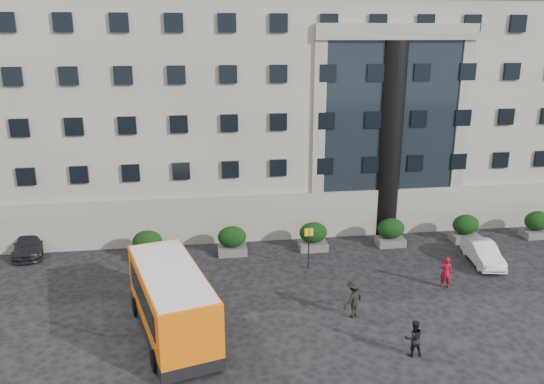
{
  "coord_description": "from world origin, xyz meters",
  "views": [
    {
      "loc": [
        -0.76,
        -23.22,
        13.34
      ],
      "look_at": [
        3.25,
        4.45,
        5.0
      ],
      "focal_mm": 35.0,
      "sensor_mm": 36.0,
      "label": 1
    }
  ],
  "objects": [
    {
      "name": "ground",
      "position": [
        0.0,
        0.0,
        0.0
      ],
      "size": [
        120.0,
        120.0,
        0.0
      ],
      "primitive_type": "plane",
      "color": "black",
      "rests_on": "ground"
    },
    {
      "name": "civic_building",
      "position": [
        6.0,
        22.0,
        9.0
      ],
      "size": [
        44.0,
        24.0,
        18.0
      ],
      "primitive_type": "cube",
      "color": "gray",
      "rests_on": "ground"
    },
    {
      "name": "entrance_column",
      "position": [
        12.0,
        10.3,
        6.5
      ],
      "size": [
        1.8,
        1.8,
        13.0
      ],
      "primitive_type": "cylinder",
      "color": "black",
      "rests_on": "ground"
    },
    {
      "name": "hedge_a",
      "position": [
        -4.0,
        7.8,
        0.93
      ],
      "size": [
        1.8,
        1.26,
        1.84
      ],
      "color": "#545351",
      "rests_on": "ground"
    },
    {
      "name": "hedge_b",
      "position": [
        1.2,
        7.8,
        0.93
      ],
      "size": [
        1.8,
        1.26,
        1.84
      ],
      "color": "#545351",
      "rests_on": "ground"
    },
    {
      "name": "hedge_c",
      "position": [
        6.4,
        7.8,
        0.93
      ],
      "size": [
        1.8,
        1.26,
        1.84
      ],
      "color": "#545351",
      "rests_on": "ground"
    },
    {
      "name": "hedge_d",
      "position": [
        11.6,
        7.8,
        0.93
      ],
      "size": [
        1.8,
        1.26,
        1.84
      ],
      "color": "#545351",
      "rests_on": "ground"
    },
    {
      "name": "hedge_e",
      "position": [
        16.8,
        7.8,
        0.93
      ],
      "size": [
        1.8,
        1.26,
        1.84
      ],
      "color": "#545351",
      "rests_on": "ground"
    },
    {
      "name": "hedge_f",
      "position": [
        22.0,
        7.8,
        0.93
      ],
      "size": [
        1.8,
        1.26,
        1.84
      ],
      "color": "#545351",
      "rests_on": "ground"
    },
    {
      "name": "bus_stop_sign",
      "position": [
        5.5,
        5.0,
        1.73
      ],
      "size": [
        0.5,
        0.08,
        2.52
      ],
      "color": "#262628",
      "rests_on": "ground"
    },
    {
      "name": "minibus",
      "position": [
        -2.18,
        -1.11,
        1.76
      ],
      "size": [
        4.5,
        8.07,
        3.19
      ],
      "rotation": [
        0.0,
        0.0,
        0.26
      ],
      "color": "orange",
      "rests_on": "ground"
    },
    {
      "name": "red_truck",
      "position": [
        -14.16,
        14.04,
        1.64
      ],
      "size": [
        2.88,
        5.97,
        3.2
      ],
      "rotation": [
        0.0,
        0.0,
        -0.01
      ],
      "color": "#98110B",
      "rests_on": "ground"
    },
    {
      "name": "parked_car_c",
      "position": [
        -11.5,
        9.84,
        0.63
      ],
      "size": [
        2.4,
        4.53,
        1.25
      ],
      "primitive_type": "imported",
      "rotation": [
        0.0,
        0.0,
        0.16
      ],
      "color": "black",
      "rests_on": "ground"
    },
    {
      "name": "white_taxi",
      "position": [
        16.1,
        4.24,
        0.66
      ],
      "size": [
        1.93,
        4.15,
        1.32
      ],
      "primitive_type": "imported",
      "rotation": [
        0.0,
        0.0,
        -0.14
      ],
      "color": "silver",
      "rests_on": "ground"
    },
    {
      "name": "pedestrian_a",
      "position": [
        12.43,
        1.58,
        0.88
      ],
      "size": [
        0.75,
        0.61,
        1.77
      ],
      "primitive_type": "imported",
      "rotation": [
        0.0,
        0.0,
        2.8
      ],
      "color": "maroon",
      "rests_on": "ground"
    },
    {
      "name": "pedestrian_b",
      "position": [
        8.13,
        -4.32,
        0.83
      ],
      "size": [
        0.83,
        0.66,
        1.67
      ],
      "primitive_type": "imported",
      "rotation": [
        0.0,
        0.0,
        3.11
      ],
      "color": "black",
      "rests_on": "ground"
    },
    {
      "name": "pedestrian_c",
      "position": [
        6.5,
        -0.77,
        0.97
      ],
      "size": [
        1.44,
        1.3,
        1.94
      ],
      "primitive_type": "imported",
      "rotation": [
        0.0,
        0.0,
        3.75
      ],
      "color": "black",
      "rests_on": "ground"
    }
  ]
}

